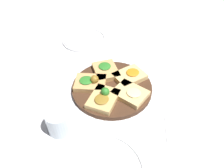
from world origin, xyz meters
TOP-DOWN VIEW (x-y plane):
  - ground_plane at (0.00, 0.00)m, footprint 3.00×3.00m
  - serving_board at (0.00, 0.00)m, footprint 0.31×0.31m
  - focaccia_slice_0 at (0.01, 0.08)m, footprint 0.10×0.12m
  - focaccia_slice_1 at (-0.08, 0.03)m, footprint 0.14×0.13m
  - focaccia_slice_2 at (-0.05, -0.07)m, footprint 0.14×0.15m
  - focaccia_slice_3 at (0.04, -0.07)m, footprint 0.14×0.15m
  - focaccia_slice_4 at (0.08, 0.02)m, footprint 0.14×0.12m
  - plate_right at (0.36, 0.13)m, footprint 0.22×0.22m
  - water_glass at (-0.18, 0.17)m, footprint 0.08×0.08m
  - napkin_stack at (-0.19, -0.22)m, footprint 0.13×0.11m

SIDE VIEW (x-z plane):
  - ground_plane at x=0.00m, z-range 0.00..0.00m
  - napkin_stack at x=-0.19m, z-range 0.00..0.01m
  - plate_right at x=0.36m, z-range 0.00..0.02m
  - serving_board at x=0.00m, z-range 0.00..0.02m
  - focaccia_slice_2 at x=-0.05m, z-range 0.02..0.04m
  - focaccia_slice_3 at x=0.04m, z-range 0.02..0.04m
  - focaccia_slice_4 at x=0.08m, z-range 0.02..0.04m
  - focaccia_slice_0 at x=0.01m, z-range 0.01..0.05m
  - focaccia_slice_1 at x=-0.08m, z-range 0.01..0.05m
  - water_glass at x=-0.18m, z-range 0.00..0.08m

